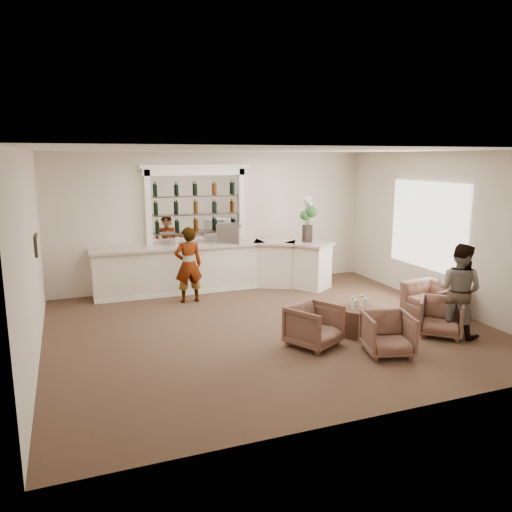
% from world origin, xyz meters
% --- Properties ---
extents(ground, '(8.00, 8.00, 0.00)m').
position_xyz_m(ground, '(0.00, 0.00, 0.00)').
color(ground, brown).
rests_on(ground, ground).
extents(room_shell, '(8.04, 7.02, 3.32)m').
position_xyz_m(room_shell, '(0.16, 0.71, 2.34)').
color(room_shell, beige).
rests_on(room_shell, ground).
extents(bar_counter, '(5.72, 1.80, 1.14)m').
position_xyz_m(bar_counter, '(-0.16, 3.00, 0.57)').
color(bar_counter, white).
rests_on(bar_counter, ground).
extents(back_bar_alcove, '(2.64, 0.25, 3.00)m').
position_xyz_m(back_bar_alcove, '(-0.50, 3.41, 2.03)').
color(back_bar_alcove, white).
rests_on(back_bar_alcove, ground).
extents(cocktail_table, '(0.72, 0.72, 0.50)m').
position_xyz_m(cocktail_table, '(1.40, -0.88, 0.25)').
color(cocktail_table, '#4A2B20').
rests_on(cocktail_table, ground).
extents(sommelier, '(0.62, 0.41, 1.69)m').
position_xyz_m(sommelier, '(-1.00, 2.25, 0.84)').
color(sommelier, gray).
rests_on(sommelier, ground).
extents(guest, '(0.95, 1.02, 1.69)m').
position_xyz_m(guest, '(3.04, -1.55, 0.84)').
color(guest, gray).
rests_on(guest, ground).
extents(armchair_left, '(1.06, 1.07, 0.72)m').
position_xyz_m(armchair_left, '(0.38, -1.10, 0.36)').
color(armchair_left, brown).
rests_on(armchair_left, ground).
extents(armchair_center, '(0.91, 0.93, 0.69)m').
position_xyz_m(armchair_center, '(1.33, -1.86, 0.35)').
color(armchair_center, brown).
rests_on(armchair_center, ground).
extents(armchair_right, '(1.05, 1.05, 0.69)m').
position_xyz_m(armchair_right, '(2.76, -1.46, 0.34)').
color(armchair_right, brown).
rests_on(armchair_right, ground).
extents(armchair_far, '(1.08, 1.18, 0.67)m').
position_xyz_m(armchair_far, '(3.40, -0.51, 0.33)').
color(armchair_far, brown).
rests_on(armchair_far, ground).
extents(espresso_machine, '(0.68, 0.63, 0.48)m').
position_xyz_m(espresso_machine, '(0.18, 3.01, 1.38)').
color(espresso_machine, '#ABABAF').
rests_on(espresso_machine, bar_counter).
extents(flower_vase, '(0.29, 0.29, 1.11)m').
position_xyz_m(flower_vase, '(2.02, 2.47, 1.76)').
color(flower_vase, black).
rests_on(flower_vase, bar_counter).
extents(wine_glass_bar_left, '(0.07, 0.07, 0.21)m').
position_xyz_m(wine_glass_bar_left, '(-1.06, 3.03, 1.25)').
color(wine_glass_bar_left, white).
rests_on(wine_glass_bar_left, bar_counter).
extents(wine_glass_bar_right, '(0.07, 0.07, 0.21)m').
position_xyz_m(wine_glass_bar_right, '(-1.10, 2.97, 1.25)').
color(wine_glass_bar_right, white).
rests_on(wine_glass_bar_right, bar_counter).
extents(wine_glass_tbl_a, '(0.07, 0.07, 0.21)m').
position_xyz_m(wine_glass_tbl_a, '(1.28, -0.85, 0.60)').
color(wine_glass_tbl_a, white).
rests_on(wine_glass_tbl_a, cocktail_table).
extents(wine_glass_tbl_b, '(0.07, 0.07, 0.21)m').
position_xyz_m(wine_glass_tbl_b, '(1.50, -0.80, 0.60)').
color(wine_glass_tbl_b, white).
rests_on(wine_glass_tbl_b, cocktail_table).
extents(wine_glass_tbl_c, '(0.07, 0.07, 0.21)m').
position_xyz_m(wine_glass_tbl_c, '(1.44, -1.01, 0.60)').
color(wine_glass_tbl_c, white).
rests_on(wine_glass_tbl_c, cocktail_table).
extents(napkin_holder, '(0.08, 0.08, 0.12)m').
position_xyz_m(napkin_holder, '(1.38, -0.74, 0.56)').
color(napkin_holder, white).
rests_on(napkin_holder, cocktail_table).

